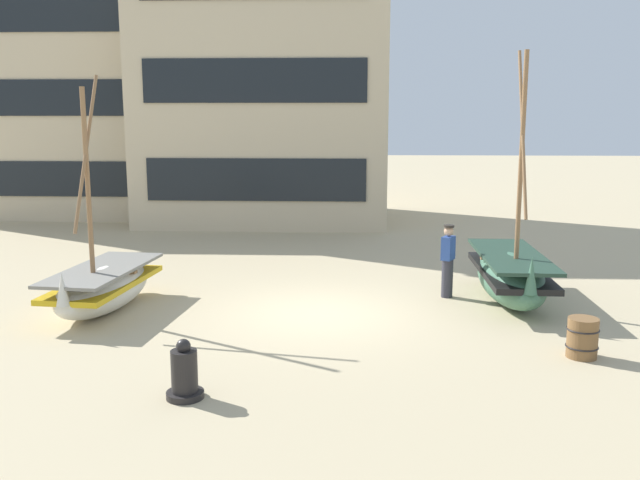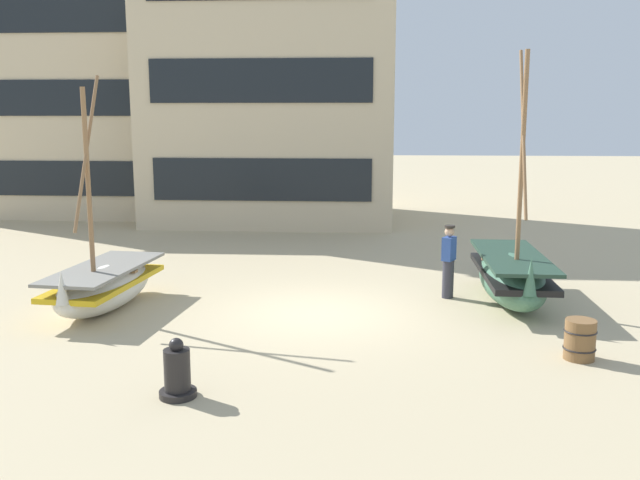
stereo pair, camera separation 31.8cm
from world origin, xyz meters
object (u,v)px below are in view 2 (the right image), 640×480
(capstan_winch, at_px, (177,374))
(wooden_barrel, at_px, (580,340))
(harbor_building_annex, at_px, (100,100))
(harbor_building_main, at_px, (273,85))
(fishing_boat_near_left, at_px, (104,285))
(fishing_boat_centre_large, at_px, (512,275))
(fisherman_by_hull, at_px, (449,262))

(capstan_winch, height_order, wooden_barrel, capstan_winch)
(capstan_winch, height_order, harbor_building_annex, harbor_building_annex)
(wooden_barrel, relative_size, harbor_building_main, 0.07)
(fishing_boat_near_left, height_order, harbor_building_annex, harbor_building_annex)
(fishing_boat_near_left, xyz_separation_m, harbor_building_main, (1.91, 13.57, 4.78))
(fishing_boat_near_left, distance_m, harbor_building_annex, 16.86)
(capstan_winch, xyz_separation_m, wooden_barrel, (6.45, 2.03, -0.01))
(fishing_boat_centre_large, bearing_deg, fishing_boat_near_left, -172.71)
(fishing_boat_centre_large, distance_m, fisherman_by_hull, 1.41)
(fishing_boat_near_left, relative_size, harbor_building_main, 0.47)
(wooden_barrel, bearing_deg, harbor_building_annex, 130.41)
(fisherman_by_hull, distance_m, harbor_building_annex, 19.59)
(capstan_winch, bearing_deg, harbor_building_main, 92.98)
(wooden_barrel, bearing_deg, capstan_winch, -162.48)
(harbor_building_main, relative_size, harbor_building_annex, 0.95)
(fisherman_by_hull, bearing_deg, harbor_building_main, 114.80)
(fisherman_by_hull, relative_size, harbor_building_main, 0.16)
(fishing_boat_centre_large, bearing_deg, wooden_barrel, -83.44)
(fishing_boat_near_left, relative_size, harbor_building_annex, 0.45)
(capstan_winch, distance_m, wooden_barrel, 6.76)
(fishing_boat_centre_large, xyz_separation_m, capstan_winch, (-6.03, -5.67, -0.26))
(fishing_boat_centre_large, distance_m, harbor_building_annex, 20.79)
(wooden_barrel, bearing_deg, harbor_building_main, 114.69)
(capstan_winch, distance_m, harbor_building_annex, 22.04)
(fishing_boat_near_left, distance_m, fisherman_by_hull, 7.65)
(capstan_winch, xyz_separation_m, harbor_building_main, (-0.94, 18.10, 4.96))
(fishing_boat_centre_large, height_order, fisherman_by_hull, fishing_boat_centre_large)
(wooden_barrel, bearing_deg, fishing_boat_near_left, 164.95)
(fisherman_by_hull, relative_size, capstan_winch, 1.85)
(wooden_barrel, distance_m, harbor_building_annex, 23.72)
(capstan_winch, bearing_deg, fisherman_by_hull, 52.02)
(fisherman_by_hull, xyz_separation_m, wooden_barrel, (1.78, -3.94, -0.48))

